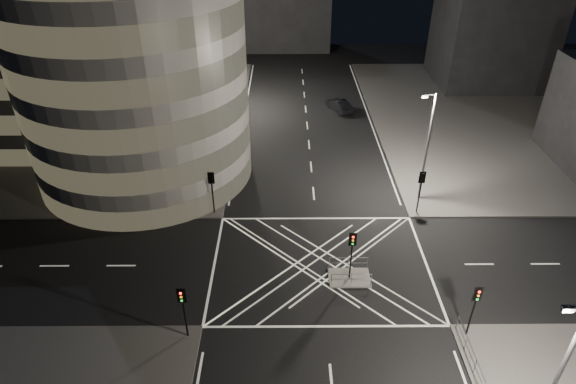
{
  "coord_description": "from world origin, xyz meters",
  "views": [
    {
      "loc": [
        -2.61,
        -27.56,
        24.07
      ],
      "look_at": [
        -2.41,
        5.54,
        3.0
      ],
      "focal_mm": 30.0,
      "sensor_mm": 36.0,
      "label": 1
    }
  ],
  "objects_px": {
    "traffic_signal_nl": "(183,304)",
    "traffic_signal_nr": "(475,303)",
    "street_lamp_right_near": "(556,378)",
    "sedan": "(339,105)",
    "traffic_signal_island": "(352,247)",
    "central_island": "(349,278)",
    "street_lamp_left_far": "(229,67)",
    "street_lamp_right_far": "(427,145)",
    "traffic_signal_fr": "(421,184)",
    "street_lamp_left_near": "(210,130)",
    "traffic_signal_fl": "(212,185)"
  },
  "relations": [
    {
      "from": "traffic_signal_nr",
      "to": "traffic_signal_island",
      "type": "bearing_deg",
      "value": 142.07
    },
    {
      "from": "street_lamp_left_near",
      "to": "street_lamp_right_near",
      "type": "relative_size",
      "value": 1.0
    },
    {
      "from": "traffic_signal_nl",
      "to": "traffic_signal_nr",
      "type": "distance_m",
      "value": 17.6
    },
    {
      "from": "street_lamp_right_far",
      "to": "sedan",
      "type": "height_order",
      "value": "street_lamp_right_far"
    },
    {
      "from": "street_lamp_right_near",
      "to": "traffic_signal_nr",
      "type": "bearing_deg",
      "value": 95.04
    },
    {
      "from": "traffic_signal_nl",
      "to": "sedan",
      "type": "bearing_deg",
      "value": 70.3
    },
    {
      "from": "traffic_signal_nl",
      "to": "street_lamp_right_far",
      "type": "xyz_separation_m",
      "value": [
        18.24,
        15.8,
        2.63
      ]
    },
    {
      "from": "traffic_signal_nl",
      "to": "traffic_signal_fr",
      "type": "bearing_deg",
      "value": 37.69
    },
    {
      "from": "traffic_signal_island",
      "to": "street_lamp_left_near",
      "type": "xyz_separation_m",
      "value": [
        -11.44,
        13.5,
        2.63
      ]
    },
    {
      "from": "central_island",
      "to": "traffic_signal_island",
      "type": "height_order",
      "value": "traffic_signal_island"
    },
    {
      "from": "traffic_signal_fr",
      "to": "street_lamp_left_near",
      "type": "xyz_separation_m",
      "value": [
        -18.24,
        5.2,
        2.63
      ]
    },
    {
      "from": "traffic_signal_nr",
      "to": "street_lamp_right_near",
      "type": "xyz_separation_m",
      "value": [
        0.64,
        -7.2,
        2.63
      ]
    },
    {
      "from": "street_lamp_right_near",
      "to": "sedan",
      "type": "distance_m",
      "value": 44.06
    },
    {
      "from": "traffic_signal_island",
      "to": "sedan",
      "type": "bearing_deg",
      "value": 85.95
    },
    {
      "from": "traffic_signal_nr",
      "to": "street_lamp_right_far",
      "type": "distance_m",
      "value": 16.03
    },
    {
      "from": "street_lamp_right_far",
      "to": "sedan",
      "type": "xyz_separation_m",
      "value": [
        -5.24,
        20.49,
        -4.8
      ]
    },
    {
      "from": "traffic_signal_fr",
      "to": "street_lamp_right_far",
      "type": "height_order",
      "value": "street_lamp_right_far"
    },
    {
      "from": "central_island",
      "to": "street_lamp_left_far",
      "type": "xyz_separation_m",
      "value": [
        -11.44,
        31.5,
        5.47
      ]
    },
    {
      "from": "traffic_signal_nl",
      "to": "traffic_signal_island",
      "type": "bearing_deg",
      "value": 26.14
    },
    {
      "from": "street_lamp_left_near",
      "to": "street_lamp_right_near",
      "type": "xyz_separation_m",
      "value": [
        18.87,
        -26.0,
        0.0
      ]
    },
    {
      "from": "traffic_signal_nl",
      "to": "traffic_signal_island",
      "type": "xyz_separation_m",
      "value": [
        10.8,
        5.3,
        0.0
      ]
    },
    {
      "from": "traffic_signal_island",
      "to": "street_lamp_right_near",
      "type": "relative_size",
      "value": 0.4
    },
    {
      "from": "central_island",
      "to": "street_lamp_left_far",
      "type": "relative_size",
      "value": 0.3
    },
    {
      "from": "traffic_signal_nl",
      "to": "sedan",
      "type": "distance_m",
      "value": 38.6
    },
    {
      "from": "traffic_signal_island",
      "to": "street_lamp_left_near",
      "type": "relative_size",
      "value": 0.4
    },
    {
      "from": "street_lamp_left_near",
      "to": "street_lamp_left_far",
      "type": "bearing_deg",
      "value": 90.0
    },
    {
      "from": "traffic_signal_fl",
      "to": "street_lamp_right_far",
      "type": "xyz_separation_m",
      "value": [
        18.24,
        2.2,
        2.63
      ]
    },
    {
      "from": "central_island",
      "to": "street_lamp_right_near",
      "type": "relative_size",
      "value": 0.3
    },
    {
      "from": "sedan",
      "to": "traffic_signal_nr",
      "type": "bearing_deg",
      "value": 73.37
    },
    {
      "from": "street_lamp_left_far",
      "to": "central_island",
      "type": "bearing_deg",
      "value": -70.05
    },
    {
      "from": "traffic_signal_fl",
      "to": "traffic_signal_nr",
      "type": "relative_size",
      "value": 1.0
    },
    {
      "from": "central_island",
      "to": "traffic_signal_fr",
      "type": "distance_m",
      "value": 11.1
    },
    {
      "from": "traffic_signal_fr",
      "to": "street_lamp_left_far",
      "type": "relative_size",
      "value": 0.4
    },
    {
      "from": "central_island",
      "to": "street_lamp_right_near",
      "type": "distance_m",
      "value": 15.54
    },
    {
      "from": "traffic_signal_fl",
      "to": "street_lamp_left_near",
      "type": "bearing_deg",
      "value": 96.97
    },
    {
      "from": "traffic_signal_fl",
      "to": "street_lamp_left_far",
      "type": "bearing_deg",
      "value": 91.57
    },
    {
      "from": "traffic_signal_island",
      "to": "street_lamp_left_far",
      "type": "height_order",
      "value": "street_lamp_left_far"
    },
    {
      "from": "traffic_signal_nr",
      "to": "street_lamp_left_far",
      "type": "relative_size",
      "value": 0.4
    },
    {
      "from": "traffic_signal_island",
      "to": "street_lamp_right_far",
      "type": "distance_m",
      "value": 13.13
    },
    {
      "from": "central_island",
      "to": "street_lamp_right_near",
      "type": "bearing_deg",
      "value": -59.25
    },
    {
      "from": "central_island",
      "to": "traffic_signal_island",
      "type": "xyz_separation_m",
      "value": [
        0.0,
        0.0,
        2.84
      ]
    },
    {
      "from": "traffic_signal_nl",
      "to": "sedan",
      "type": "xyz_separation_m",
      "value": [
        12.99,
        36.29,
        -2.17
      ]
    },
    {
      "from": "street_lamp_right_far",
      "to": "traffic_signal_island",
      "type": "bearing_deg",
      "value": -125.3
    },
    {
      "from": "traffic_signal_nr",
      "to": "sedan",
      "type": "relative_size",
      "value": 0.89
    },
    {
      "from": "traffic_signal_nl",
      "to": "traffic_signal_nr",
      "type": "bearing_deg",
      "value": 0.0
    },
    {
      "from": "street_lamp_left_near",
      "to": "street_lamp_right_far",
      "type": "xyz_separation_m",
      "value": [
        18.87,
        -3.0,
        0.0
      ]
    },
    {
      "from": "traffic_signal_island",
      "to": "street_lamp_right_near",
      "type": "distance_m",
      "value": 14.78
    },
    {
      "from": "traffic_signal_nr",
      "to": "sedan",
      "type": "bearing_deg",
      "value": 97.24
    },
    {
      "from": "street_lamp_left_far",
      "to": "street_lamp_right_far",
      "type": "distance_m",
      "value": 28.23
    },
    {
      "from": "traffic_signal_nl",
      "to": "traffic_signal_fl",
      "type": "bearing_deg",
      "value": 90.0
    }
  ]
}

